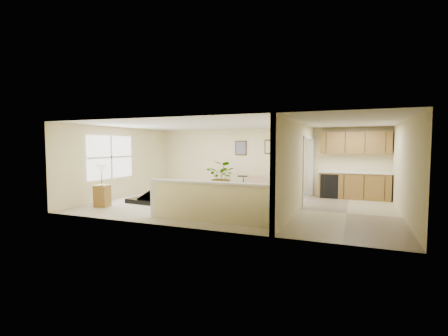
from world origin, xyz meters
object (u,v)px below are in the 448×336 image
at_px(piano, 154,185).
at_px(palm_plant, 222,177).
at_px(piano_bench, 182,194).
at_px(accent_table, 243,182).
at_px(loveseat, 268,186).
at_px(small_plant, 298,191).
at_px(lamp_stand, 102,189).

bearing_deg(piano, palm_plant, 66.19).
bearing_deg(piano_bench, palm_plant, 76.53).
bearing_deg(accent_table, piano, -127.60).
bearing_deg(loveseat, piano_bench, -141.18).
relative_size(piano, accent_table, 2.52).
bearing_deg(small_plant, piano, -148.26).
bearing_deg(palm_plant, accent_table, 20.39).
height_order(accent_table, palm_plant, palm_plant).
xyz_separation_m(piano_bench, accent_table, (1.29, 2.49, 0.18)).
relative_size(loveseat, small_plant, 3.29).
relative_size(palm_plant, small_plant, 2.47).
height_order(piano, piano_bench, piano).
height_order(piano_bench, accent_table, accent_table).
height_order(loveseat, small_plant, loveseat).
bearing_deg(piano_bench, loveseat, 44.31).
height_order(palm_plant, small_plant, palm_plant).
xyz_separation_m(loveseat, accent_table, (-1.02, 0.23, 0.09)).
distance_m(piano, small_plant, 5.04).
relative_size(piano, small_plant, 3.37).
bearing_deg(piano_bench, lamp_stand, -136.78).
height_order(piano_bench, palm_plant, palm_plant).
distance_m(piano_bench, palm_plant, 2.29).
distance_m(piano, palm_plant, 2.89).
relative_size(accent_table, small_plant, 1.34).
xyz_separation_m(accent_table, palm_plant, (-0.76, -0.28, 0.18)).
relative_size(loveseat, lamp_stand, 1.30).
xyz_separation_m(piano, accent_table, (2.16, 2.81, -0.10)).
xyz_separation_m(piano, palm_plant, (1.40, 2.53, 0.09)).
xyz_separation_m(piano, piano_bench, (0.87, 0.32, -0.28)).
bearing_deg(piano, piano_bench, 25.50).
relative_size(piano_bench, small_plant, 1.50).
distance_m(piano, piano_bench, 0.97).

